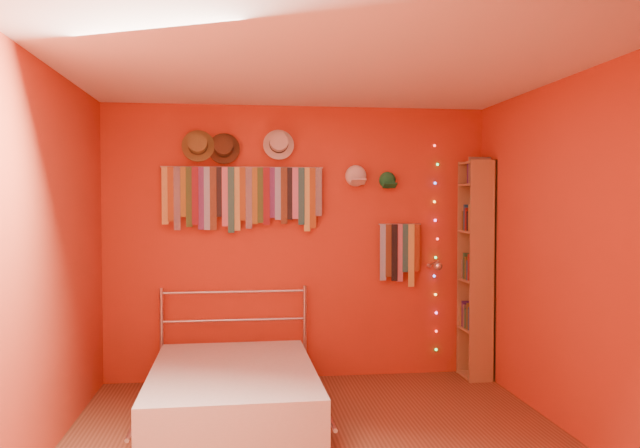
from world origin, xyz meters
name	(u,v)px	position (x,y,z in m)	size (l,w,h in m)	color
back_wall	(298,243)	(0.00, 1.75, 1.25)	(3.50, 0.02, 2.50)	#A7241A
right_wall	(579,257)	(1.75, 0.00, 1.25)	(0.02, 3.50, 2.50)	#A7241A
left_wall	(38,263)	(-1.75, 0.00, 1.25)	(0.02, 3.50, 2.50)	#A7241A
ceiling	(323,64)	(0.00, 0.00, 2.50)	(3.50, 3.50, 0.02)	white
tie_rack	(242,195)	(-0.51, 1.68, 1.69)	(1.45, 0.03, 0.59)	#B1B1B6
small_tie_rack	(400,250)	(0.94, 1.69, 1.17)	(0.40, 0.03, 0.59)	#B1B1B6
fedora_olive	(198,145)	(-0.90, 1.65, 2.13)	(0.29, 0.16, 0.29)	brown
fedora_brown	(224,147)	(-0.67, 1.65, 2.11)	(0.28, 0.15, 0.28)	#412917
fedora_white	(279,143)	(-0.18, 1.66, 2.15)	(0.28, 0.15, 0.28)	beige
cap_white	(356,176)	(0.53, 1.70, 1.86)	(0.19, 0.24, 0.19)	white
cap_green	(387,180)	(0.82, 1.70, 1.82)	(0.17, 0.21, 0.17)	#19743A
fairy_lights	(436,248)	(1.29, 1.71, 1.19)	(0.06, 0.02, 1.95)	#FF3333
reading_lamp	(437,266)	(1.23, 1.50, 1.04)	(0.08, 0.33, 0.10)	#B1B1B6
bookshelf	(480,268)	(1.66, 1.53, 1.02)	(0.25, 0.34, 2.00)	#9D7747
bed	(233,390)	(-0.59, 0.74, 0.20)	(1.33, 1.80, 0.86)	#B1B1B6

